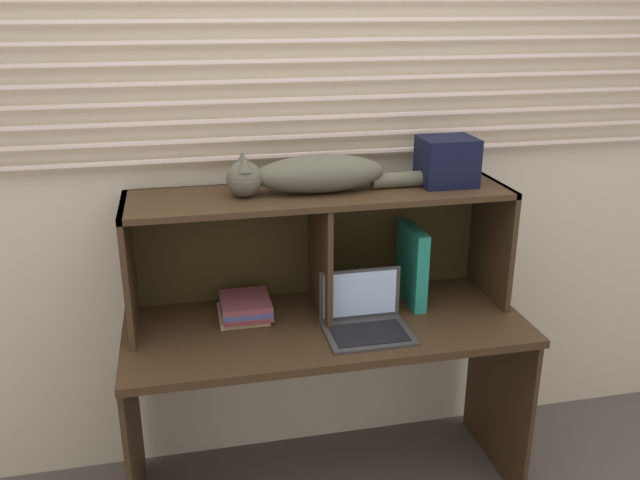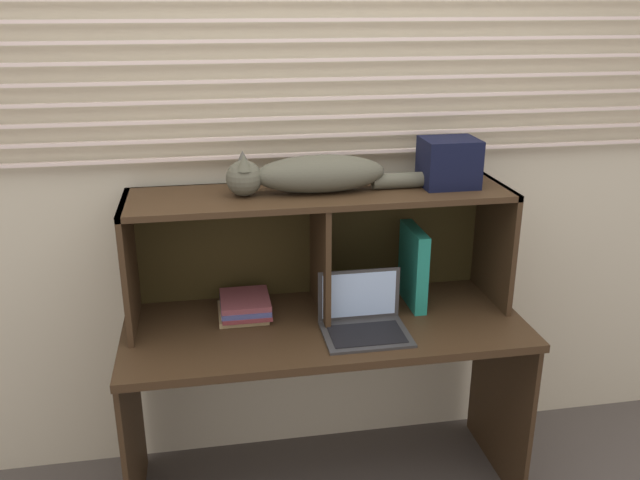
{
  "view_description": "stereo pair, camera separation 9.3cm",
  "coord_description": "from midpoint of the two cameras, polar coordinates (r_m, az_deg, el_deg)",
  "views": [
    {
      "loc": [
        -0.49,
        -1.94,
        1.85
      ],
      "look_at": [
        0.0,
        0.32,
        1.01
      ],
      "focal_mm": 37.7,
      "sensor_mm": 36.0,
      "label": 1
    },
    {
      "loc": [
        -0.4,
        -1.96,
        1.85
      ],
      "look_at": [
        0.0,
        0.32,
        1.01
      ],
      "focal_mm": 37.7,
      "sensor_mm": 36.0,
      "label": 2
    }
  ],
  "objects": [
    {
      "name": "binder_upright",
      "position": [
        2.6,
        6.81,
        -2.12
      ],
      "size": [
        0.05,
        0.24,
        0.31
      ],
      "primitive_type": "cube",
      "color": "#1E846F",
      "rests_on": "desk"
    },
    {
      "name": "desk",
      "position": [
        2.54,
        -0.52,
        -9.82
      ],
      "size": [
        1.46,
        0.6,
        0.73
      ],
      "color": "#372616",
      "rests_on": "ground"
    },
    {
      "name": "back_panel_with_blinds",
      "position": [
        2.61,
        -2.11,
        6.83
      ],
      "size": [
        4.4,
        0.08,
        2.5
      ],
      "color": "beige",
      "rests_on": "ground"
    },
    {
      "name": "hutch_shelf_unit",
      "position": [
        2.48,
        -1.23,
        1.2
      ],
      "size": [
        1.39,
        0.36,
        0.47
      ],
      "color": "#372616",
      "rests_on": "desk"
    },
    {
      "name": "storage_box",
      "position": [
        2.52,
        9.68,
        6.6
      ],
      "size": [
        0.2,
        0.17,
        0.18
      ],
      "primitive_type": "cube",
      "color": "black",
      "rests_on": "hutch_shelf_unit"
    },
    {
      "name": "laptop",
      "position": [
        2.41,
        2.76,
        -6.76
      ],
      "size": [
        0.3,
        0.24,
        0.2
      ],
      "color": "#343434",
      "rests_on": "desk"
    },
    {
      "name": "cat",
      "position": [
        2.39,
        -1.62,
        5.57
      ],
      "size": [
        0.82,
        0.16,
        0.15
      ],
      "color": "#4F5040",
      "rests_on": "hutch_shelf_unit"
    },
    {
      "name": "book_stack",
      "position": [
        2.53,
        -7.45,
        -5.74
      ],
      "size": [
        0.19,
        0.22,
        0.07
      ],
      "color": "tan",
      "rests_on": "desk"
    }
  ]
}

